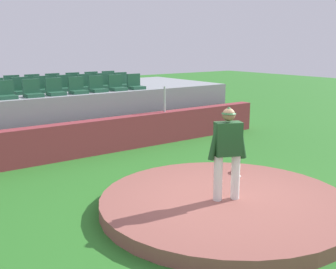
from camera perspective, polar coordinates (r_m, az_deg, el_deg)
name	(u,v)px	position (r m, az deg, el deg)	size (l,w,h in m)	color
ground_plane	(225,209)	(8.13, 7.77, -10.15)	(60.00, 60.00, 0.00)	#2B7124
pitchers_mound	(225,203)	(8.09, 7.79, -9.33)	(4.75, 4.75, 0.25)	#8E5047
pitcher	(228,147)	(7.64, 8.20, -1.65)	(0.73, 0.42, 1.75)	white
baseball	(239,177)	(9.15, 9.76, -5.71)	(0.07, 0.07, 0.07)	white
fielding_glove	(235,170)	(9.51, 9.25, -4.90)	(0.30, 0.20, 0.11)	brown
brick_barrier	(98,137)	(12.05, -9.60, -0.30)	(12.24, 0.40, 0.98)	maroon
fence_post_right	(165,99)	(13.12, -0.48, 4.87)	(0.06, 0.06, 0.81)	silver
bleacher_platform	(58,112)	(14.62, -14.92, 2.94)	(11.51, 4.40, 1.62)	gray
stadium_chair_0	(6,93)	(12.25, -21.35, 5.32)	(0.48, 0.44, 0.50)	#23553C
stadium_chair_1	(32,91)	(12.45, -18.11, 5.65)	(0.48, 0.44, 0.50)	#23553C
stadium_chair_2	(55,90)	(12.69, -15.25, 5.95)	(0.48, 0.44, 0.50)	#23553C
stadium_chair_3	(77,88)	(12.95, -12.34, 6.22)	(0.48, 0.44, 0.50)	#23553C
stadium_chair_4	(97,87)	(13.28, -9.68, 6.47)	(0.48, 0.44, 0.50)	#23553C
stadium_chair_5	(117,86)	(13.61, -7.04, 6.69)	(0.48, 0.44, 0.50)	#23553C
stadium_chair_6	(135,84)	(13.95, -4.52, 6.88)	(0.48, 0.44, 0.50)	#23553C
stadium_chair_8	(21,89)	(13.29, -19.48, 5.95)	(0.48, 0.44, 0.50)	#23553C
stadium_chair_9	(43,87)	(13.55, -16.82, 6.24)	(0.48, 0.44, 0.50)	#23553C
stadium_chair_10	(65,86)	(13.81, -13.92, 6.51)	(0.48, 0.44, 0.50)	#23553C
stadium_chair_11	(86,85)	(14.07, -11.24, 6.73)	(0.48, 0.44, 0.50)	#23553C
stadium_chair_12	(104,83)	(14.38, -8.79, 6.94)	(0.48, 0.44, 0.50)	#23553C
stadium_chair_13	(122,82)	(14.72, -6.36, 7.13)	(0.48, 0.44, 0.50)	#23553C
stadium_chair_15	(13,86)	(14.15, -20.50, 6.22)	(0.48, 0.44, 0.50)	#23553C
stadium_chair_16	(34,85)	(14.36, -17.97, 6.48)	(0.48, 0.44, 0.50)	#23553C
stadium_chair_17	(54,84)	(14.61, -15.39, 6.73)	(0.48, 0.44, 0.50)	#23553C
stadium_chair_18	(74,83)	(14.86, -12.77, 6.95)	(0.48, 0.44, 0.50)	#23553C
stadium_chair_19	(93,82)	(15.19, -10.30, 7.17)	(0.48, 0.44, 0.50)	#23553C
stadium_chair_20	(110,81)	(15.50, -8.01, 7.35)	(0.48, 0.44, 0.50)	#23553C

